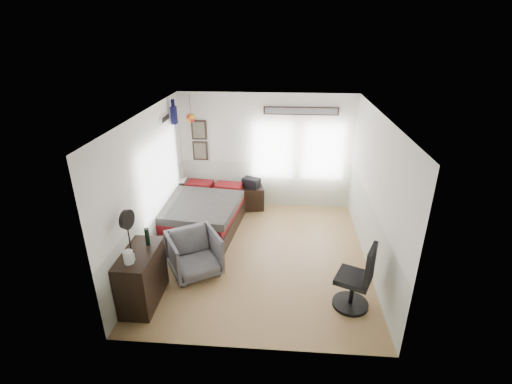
# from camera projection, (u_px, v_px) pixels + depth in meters

# --- Properties ---
(ground_plane) EXTENTS (4.00, 4.50, 0.01)m
(ground_plane) POSITION_uv_depth(u_px,v_px,m) (260.00, 256.00, 7.09)
(ground_plane) COLOR #A78151
(room_shell) EXTENTS (4.02, 4.52, 2.71)m
(room_shell) POSITION_uv_depth(u_px,v_px,m) (256.00, 173.00, 6.61)
(room_shell) COLOR white
(room_shell) RESTS_ON ground_plane
(wall_decor) EXTENTS (3.55, 1.32, 1.44)m
(wall_decor) POSITION_uv_depth(u_px,v_px,m) (216.00, 122.00, 8.10)
(wall_decor) COLOR black
(wall_decor) RESTS_ON room_shell
(bed) EXTENTS (1.76, 2.32, 0.69)m
(bed) POSITION_uv_depth(u_px,v_px,m) (203.00, 213.00, 7.96)
(bed) COLOR black
(bed) RESTS_ON ground_plane
(dresser) EXTENTS (0.48, 1.00, 0.90)m
(dresser) POSITION_uv_depth(u_px,v_px,m) (142.00, 277.00, 5.75)
(dresser) COLOR black
(dresser) RESTS_ON ground_plane
(armchair) EXTENTS (1.14, 1.14, 0.77)m
(armchair) POSITION_uv_depth(u_px,v_px,m) (194.00, 254.00, 6.45)
(armchair) COLOR #5D5D65
(armchair) RESTS_ON ground_plane
(nightstand) EXTENTS (0.63, 0.55, 0.55)m
(nightstand) POSITION_uv_depth(u_px,v_px,m) (251.00, 198.00, 8.83)
(nightstand) COLOR black
(nightstand) RESTS_ON ground_plane
(task_chair) EXTENTS (0.65, 0.65, 1.12)m
(task_chair) POSITION_uv_depth(u_px,v_px,m) (357.00, 283.00, 5.61)
(task_chair) COLOR black
(task_chair) RESTS_ON ground_plane
(kettle) EXTENTS (0.17, 0.14, 0.19)m
(kettle) POSITION_uv_depth(u_px,v_px,m) (128.00, 257.00, 5.28)
(kettle) COLOR silver
(kettle) RESTS_ON dresser
(bottle) EXTENTS (0.07, 0.07, 0.28)m
(bottle) POSITION_uv_depth(u_px,v_px,m) (147.00, 237.00, 5.72)
(bottle) COLOR black
(bottle) RESTS_ON dresser
(stand_fan) EXTENTS (0.13, 0.30, 0.73)m
(stand_fan) POSITION_uv_depth(u_px,v_px,m) (127.00, 220.00, 5.31)
(stand_fan) COLOR black
(stand_fan) RESTS_ON dresser
(black_bag) EXTENTS (0.45, 0.39, 0.23)m
(black_bag) POSITION_uv_depth(u_px,v_px,m) (251.00, 183.00, 8.67)
(black_bag) COLOR black
(black_bag) RESTS_ON nightstand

